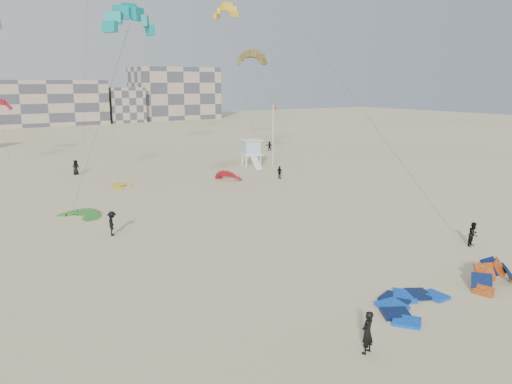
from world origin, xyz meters
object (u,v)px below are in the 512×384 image
kite_ground_blue (412,307)px  lifeguard_tower_near (251,153)px  kitesurfer_main (367,332)px  kite_ground_orange (496,287)px

kite_ground_blue → lifeguard_tower_near: 44.87m
kitesurfer_main → lifeguard_tower_near: (21.84, 43.55, 0.91)m
kite_ground_orange → kite_ground_blue: bearing=173.2°
kite_ground_orange → kitesurfer_main: bearing=-173.1°
kite_ground_orange → lifeguard_tower_near: size_ratio=0.66×
lifeguard_tower_near → kite_ground_orange: bearing=-88.4°
kite_ground_blue → kitesurfer_main: kitesurfer_main is taller
kite_ground_blue → kite_ground_orange: bearing=-26.8°
kite_ground_blue → kitesurfer_main: (-5.20, -1.92, 0.95)m
kitesurfer_main → kite_ground_orange: bearing=170.3°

